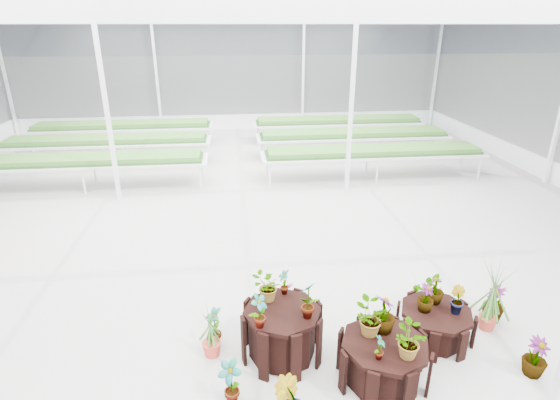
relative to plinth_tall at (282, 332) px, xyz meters
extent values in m
plane|color=gray|center=(-0.54, 2.15, -0.36)|extent=(24.00, 24.00, 0.00)
cylinder|color=black|center=(0.00, 0.00, 0.00)|extent=(1.27, 1.27, 0.72)
cylinder|color=black|center=(1.20, -0.60, -0.07)|extent=(1.35, 1.35, 0.59)
cylinder|color=black|center=(2.20, 0.10, -0.13)|extent=(1.32, 1.32, 0.47)
imported|color=#396827|center=(-0.17, 0.23, 0.57)|extent=(0.49, 0.49, 0.41)
imported|color=#396827|center=(0.31, -0.18, 0.64)|extent=(0.35, 0.33, 0.55)
imported|color=#396827|center=(0.07, 0.37, 0.55)|extent=(0.17, 0.22, 0.37)
imported|color=#396827|center=(-0.31, -0.32, 0.60)|extent=(0.29, 0.30, 0.47)
imported|color=#396827|center=(1.03, -0.42, 0.45)|extent=(0.54, 0.54, 0.46)
imported|color=#396827|center=(1.36, -0.85, 0.43)|extent=(0.46, 0.48, 0.42)
imported|color=#396827|center=(1.24, -0.38, 0.48)|extent=(0.37, 0.37, 0.51)
imported|color=#396827|center=(1.03, -0.87, 0.39)|extent=(0.17, 0.20, 0.33)
imported|color=#396827|center=(2.02, 0.13, 0.31)|extent=(0.33, 0.33, 0.41)
imported|color=#396827|center=(2.43, 0.05, 0.30)|extent=(0.18, 0.22, 0.40)
imported|color=#396827|center=(2.25, 0.30, 0.32)|extent=(0.33, 0.33, 0.43)
imported|color=#396827|center=(-0.69, -0.74, -0.06)|extent=(0.38, 0.36, 0.60)
imported|color=#396827|center=(-0.91, 0.34, -0.08)|extent=(0.27, 0.34, 0.57)
imported|color=#396827|center=(3.16, -0.72, -0.09)|extent=(0.36, 0.36, 0.54)
imported|color=#396827|center=(3.27, 0.41, -0.07)|extent=(0.40, 0.40, 0.59)
imported|color=#396827|center=(2.32, 0.74, -0.07)|extent=(0.60, 0.64, 0.58)
imported|color=#396827|center=(0.15, 0.81, -0.06)|extent=(0.47, 0.47, 0.61)
camera|label=1|loc=(-0.54, -4.73, 3.84)|focal=28.00mm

